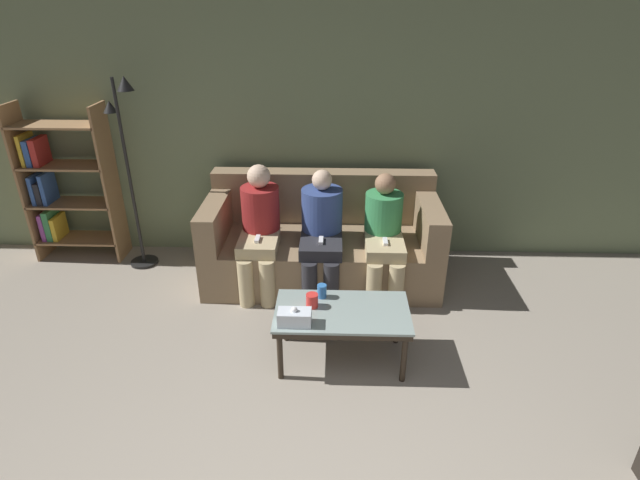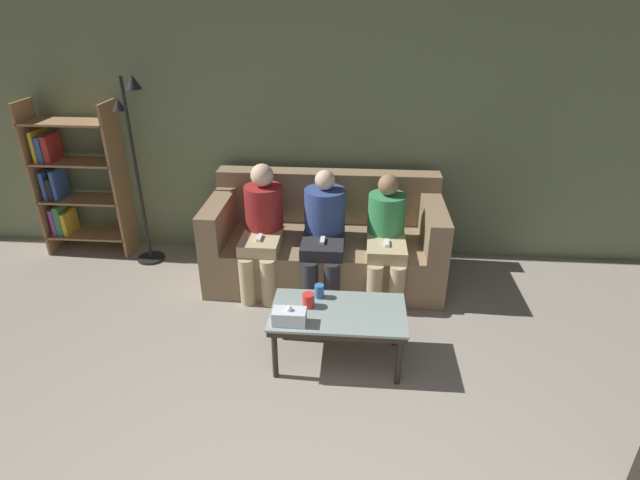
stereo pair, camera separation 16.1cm
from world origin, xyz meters
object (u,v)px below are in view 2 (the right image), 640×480
object	(u,v)px
cup_near_left	(319,291)
seated_person_mid_right	(386,234)
tissue_box	(289,317)
standing_lamp	(136,153)
coffee_table	(338,316)
seated_person_mid_left	(324,229)
seated_person_left_end	(262,225)
bookshelf	(71,182)
couch	(325,243)
cup_near_right	(308,300)

from	to	relation	value
cup_near_left	seated_person_mid_right	bearing A→B (deg)	58.17
tissue_box	standing_lamp	bearing A→B (deg)	135.84
coffee_table	seated_person_mid_left	xyz separation A→B (m)	(-0.17, 0.99, 0.20)
seated_person_left_end	seated_person_mid_right	xyz separation A→B (m)	(1.06, -0.02, -0.03)
tissue_box	bookshelf	distance (m)	2.90
bookshelf	seated_person_mid_right	size ratio (longest dim) A/B	1.46
seated_person_left_end	seated_person_mid_left	distance (m)	0.53
couch	seated_person_mid_right	size ratio (longest dim) A/B	1.98
tissue_box	cup_near_right	bearing A→B (deg)	62.72
coffee_table	cup_near_left	bearing A→B (deg)	131.28
coffee_table	seated_person_mid_right	xyz separation A→B (m)	(0.36, 0.98, 0.18)
standing_lamp	seated_person_left_end	bearing A→B (deg)	-17.62
tissue_box	seated_person_left_end	bearing A→B (deg)	108.43
cup_near_right	seated_person_mid_left	world-z (taller)	seated_person_mid_left
couch	cup_near_left	world-z (taller)	couch
cup_near_left	cup_near_right	size ratio (longest dim) A/B	1.01
couch	coffee_table	size ratio (longest dim) A/B	2.21
cup_near_right	seated_person_mid_left	distance (m)	0.96
coffee_table	seated_person_mid_left	world-z (taller)	seated_person_mid_left
couch	seated_person_left_end	xyz separation A→B (m)	(-0.53, -0.22, 0.26)
tissue_box	cup_near_left	bearing A→B (deg)	62.60
cup_near_left	bookshelf	bearing A→B (deg)	151.76
couch	cup_near_right	distance (m)	1.18
seated_person_mid_right	seated_person_left_end	bearing A→B (deg)	178.97
couch	seated_person_mid_right	distance (m)	0.62
seated_person_mid_right	couch	bearing A→B (deg)	155.95
coffee_table	cup_near_left	xyz separation A→B (m)	(-0.14, 0.16, 0.09)
coffee_table	bookshelf	world-z (taller)	bookshelf
couch	bookshelf	world-z (taller)	bookshelf
couch	bookshelf	xyz separation A→B (m)	(-2.49, 0.31, 0.40)
cup_near_left	tissue_box	xyz separation A→B (m)	(-0.17, -0.33, 0.00)
couch	cup_near_left	xyz separation A→B (m)	(0.03, -1.05, 0.14)
seated_person_mid_left	seated_person_mid_right	size ratio (longest dim) A/B	1.02
cup_near_right	seated_person_left_end	distance (m)	1.08
couch	standing_lamp	bearing A→B (deg)	174.61
seated_person_mid_right	tissue_box	bearing A→B (deg)	-120.59
cup_near_left	standing_lamp	xyz separation A→B (m)	(-1.76, 1.21, 0.61)
bookshelf	seated_person_left_end	bearing A→B (deg)	-14.91
bookshelf	standing_lamp	world-z (taller)	standing_lamp
coffee_table	seated_person_mid_right	world-z (taller)	seated_person_mid_right
seated_person_mid_left	bookshelf	bearing A→B (deg)	168.10
couch	cup_near_right	size ratio (longest dim) A/B	20.72
seated_person_mid_right	coffee_table	bearing A→B (deg)	-110.20
seated_person_left_end	tissue_box	bearing A→B (deg)	-71.57
coffee_table	cup_near_right	world-z (taller)	cup_near_right
cup_near_left	seated_person_mid_right	distance (m)	0.96
bookshelf	seated_person_mid_left	distance (m)	2.55
standing_lamp	seated_person_mid_right	bearing A→B (deg)	-10.04
cup_near_right	tissue_box	size ratio (longest dim) A/B	0.45
cup_near_left	seated_person_mid_right	world-z (taller)	seated_person_mid_right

